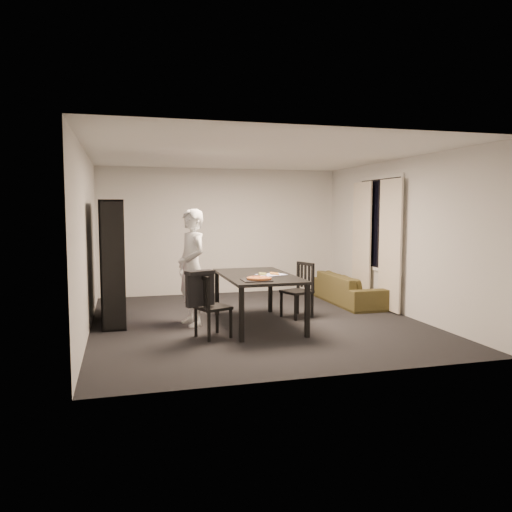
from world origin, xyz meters
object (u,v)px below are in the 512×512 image
object	(u,v)px
baking_tray	(257,280)
person	(192,267)
dining_table	(258,279)
chair_right	(301,286)
bookshelf	(113,261)
chair_left	(208,302)
pepperoni_pizza	(259,278)
sofa	(350,289)

from	to	relation	value
baking_tray	person	bearing A→B (deg)	131.35
dining_table	chair_right	world-z (taller)	chair_right
bookshelf	chair_left	distance (m)	1.97
pepperoni_pizza	sofa	world-z (taller)	pepperoni_pizza
chair_left	person	size ratio (longest dim) A/B	0.49
sofa	dining_table	bearing A→B (deg)	120.54
bookshelf	chair_left	xyz separation A→B (m)	(1.25, -1.46, -0.45)
dining_table	chair_left	size ratio (longest dim) A/B	2.12
pepperoni_pizza	sofa	distance (m)	2.96
baking_tray	pepperoni_pizza	size ratio (longest dim) A/B	1.14
dining_table	sofa	distance (m)	2.52
person	pepperoni_pizza	size ratio (longest dim) A/B	5.05
dining_table	pepperoni_pizza	size ratio (longest dim) A/B	5.31
pepperoni_pizza	bookshelf	bearing A→B (deg)	143.70
chair_right	pepperoni_pizza	bearing A→B (deg)	-66.98
bookshelf	person	bearing A→B (deg)	-27.65
dining_table	chair_left	distance (m)	1.05
person	pepperoni_pizza	bearing A→B (deg)	27.11
chair_left	sofa	size ratio (longest dim) A/B	0.46
dining_table	bookshelf	bearing A→B (deg)	157.11
person	baking_tray	distance (m)	1.18
dining_table	chair_left	bearing A→B (deg)	-146.71
chair_left	sofa	distance (m)	3.52
chair_left	sofa	xyz separation A→B (m)	(3.00, 1.83, -0.22)
chair_right	baking_tray	xyz separation A→B (m)	(-1.02, -0.99, 0.27)
chair_right	person	xyz separation A→B (m)	(-1.80, -0.11, 0.37)
person	sofa	distance (m)	3.30
bookshelf	chair_right	xyz separation A→B (m)	(2.95, -0.50, -0.44)
person	sofa	size ratio (longest dim) A/B	0.94
dining_table	chair_left	xyz separation A→B (m)	(-0.86, -0.57, -0.21)
chair_right	sofa	size ratio (longest dim) A/B	0.47
chair_right	sofa	distance (m)	1.58
chair_right	pepperoni_pizza	size ratio (longest dim) A/B	2.55
bookshelf	pepperoni_pizza	xyz separation A→B (m)	(1.98, -1.45, -0.15)
bookshelf	chair_right	size ratio (longest dim) A/B	2.13
person	chair_right	bearing A→B (deg)	76.36
bookshelf	chair_left	world-z (taller)	bookshelf
baking_tray	dining_table	bearing A→B (deg)	73.06
bookshelf	chair_right	world-z (taller)	bookshelf
chair_right	pepperoni_pizza	distance (m)	1.39
dining_table	person	size ratio (longest dim) A/B	1.05
bookshelf	dining_table	size ratio (longest dim) A/B	1.02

